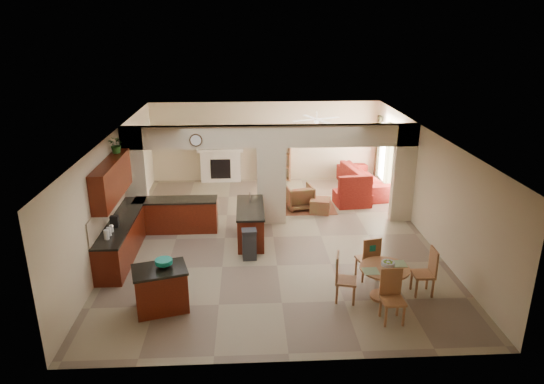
{
  "coord_description": "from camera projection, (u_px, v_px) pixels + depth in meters",
  "views": [
    {
      "loc": [
        -0.65,
        -11.71,
        5.41
      ],
      "look_at": [
        -0.02,
        0.3,
        1.16
      ],
      "focal_mm": 32.0,
      "sensor_mm": 36.0,
      "label": 1
    }
  ],
  "objects": [
    {
      "name": "wall_left",
      "position": [
        115.0,
        190.0,
        12.2
      ],
      "size": [
        0.0,
        10.0,
        10.0
      ],
      "primitive_type": "plane",
      "rotation": [
        1.57,
        0.0,
        1.57
      ],
      "color": "beige",
      "rests_on": "floor"
    },
    {
      "name": "fireplace",
      "position": [
        221.0,
        165.0,
        17.13
      ],
      "size": [
        1.6,
        0.35,
        1.2
      ],
      "color": "white",
      "rests_on": "floor"
    },
    {
      "name": "chair_west",
      "position": [
        342.0,
        276.0,
        9.78
      ],
      "size": [
        0.5,
        0.5,
        1.02
      ],
      "rotation": [
        0.0,
        0.0,
        1.34
      ],
      "color": "#936133",
      "rests_on": "floor"
    },
    {
      "name": "wall_clock",
      "position": [
        196.0,
        140.0,
        12.75
      ],
      "size": [
        0.34,
        0.03,
        0.34
      ],
      "primitive_type": "cylinder",
      "rotation": [
        1.57,
        0.0,
        0.0
      ],
      "color": "#4A2F18",
      "rests_on": "partition_header"
    },
    {
      "name": "chair_north",
      "position": [
        369.0,
        257.0,
        10.57
      ],
      "size": [
        0.5,
        0.5,
        1.02
      ],
      "rotation": [
        0.0,
        0.0,
        3.37
      ],
      "color": "#936133",
      "rests_on": "floor"
    },
    {
      "name": "floor",
      "position": [
        273.0,
        237.0,
        12.86
      ],
      "size": [
        10.0,
        10.0,
        0.0
      ],
      "primitive_type": "plane",
      "color": "gray",
      "rests_on": "ground"
    },
    {
      "name": "wall_right",
      "position": [
        427.0,
        184.0,
        12.6
      ],
      "size": [
        0.0,
        10.0,
        10.0
      ],
      "primitive_type": "plane",
      "rotation": [
        1.57,
        0.0,
        -1.57
      ],
      "color": "beige",
      "rests_on": "floor"
    },
    {
      "name": "wall_back",
      "position": [
        266.0,
        141.0,
        17.11
      ],
      "size": [
        8.0,
        0.0,
        8.0
      ],
      "primitive_type": "plane",
      "rotation": [
        1.57,
        0.0,
        0.0
      ],
      "color": "beige",
      "rests_on": "floor"
    },
    {
      "name": "partition_left_pier",
      "position": [
        136.0,
        178.0,
        13.16
      ],
      "size": [
        0.6,
        0.25,
        2.8
      ],
      "primitive_type": "cube",
      "color": "beige",
      "rests_on": "floor"
    },
    {
      "name": "partition_center_pier",
      "position": [
        271.0,
        186.0,
        13.44
      ],
      "size": [
        0.8,
        0.25,
        2.2
      ],
      "primitive_type": "cube",
      "color": "beige",
      "rests_on": "floor"
    },
    {
      "name": "chaise",
      "position": [
        352.0,
        198.0,
        15.06
      ],
      "size": [
        1.12,
        0.96,
        0.42
      ],
      "primitive_type": "cube",
      "rotation": [
        0.0,
        0.0,
        0.11
      ],
      "color": "maroon",
      "rests_on": "floor"
    },
    {
      "name": "kitchen_counter",
      "position": [
        146.0,
        227.0,
        12.31
      ],
      "size": [
        2.52,
        3.29,
        1.48
      ],
      "color": "#411107",
      "rests_on": "floor"
    },
    {
      "name": "drape_a_left",
      "position": [
        403.0,
        173.0,
        14.26
      ],
      "size": [
        0.1,
        0.28,
        2.3
      ],
      "primitive_type": "cube",
      "color": "#3F2219",
      "rests_on": "wall_right"
    },
    {
      "name": "drape_b_right",
      "position": [
        378.0,
        148.0,
        16.99
      ],
      "size": [
        0.1,
        0.28,
        2.3
      ],
      "primitive_type": "cube",
      "color": "#3F2219",
      "rests_on": "wall_right"
    },
    {
      "name": "trash_can",
      "position": [
        249.0,
        245.0,
        11.57
      ],
      "size": [
        0.35,
        0.3,
        0.7
      ],
      "primitive_type": "cube",
      "rotation": [
        0.0,
        0.0,
        0.06
      ],
      "color": "#2C2C2E",
      "rests_on": "floor"
    },
    {
      "name": "upper_cabinets",
      "position": [
        112.0,
        180.0,
        11.28
      ],
      "size": [
        0.35,
        2.4,
        0.9
      ],
      "primitive_type": "cube",
      "color": "#411107",
      "rests_on": "wall_left"
    },
    {
      "name": "fruit_bowl",
      "position": [
        388.0,
        264.0,
        9.8
      ],
      "size": [
        0.27,
        0.27,
        0.14
      ],
      "primitive_type": "cylinder",
      "color": "#78A623",
      "rests_on": "dining_table"
    },
    {
      "name": "kitchen_island",
      "position": [
        161.0,
        289.0,
        9.51
      ],
      "size": [
        1.19,
        0.99,
        0.89
      ],
      "rotation": [
        0.0,
        0.0,
        0.27
      ],
      "color": "#411107",
      "rests_on": "floor"
    },
    {
      "name": "ottoman",
      "position": [
        320.0,
        206.0,
        14.47
      ],
      "size": [
        0.7,
        0.7,
        0.42
      ],
      "primitive_type": "cube",
      "rotation": [
        0.0,
        0.0,
        -0.25
      ],
      "color": "maroon",
      "rests_on": "floor"
    },
    {
      "name": "armchair",
      "position": [
        299.0,
        197.0,
        14.73
      ],
      "size": [
        0.93,
        0.94,
        0.74
      ],
      "primitive_type": "imported",
      "rotation": [
        0.0,
        0.0,
        3.33
      ],
      "color": "maroon",
      "rests_on": "floor"
    },
    {
      "name": "sofa",
      "position": [
        365.0,
        179.0,
        16.3
      ],
      "size": [
        2.89,
        1.49,
        0.8
      ],
      "primitive_type": "imported",
      "rotation": [
        0.0,
        0.0,
        1.73
      ],
      "color": "maroon",
      "rests_on": "floor"
    },
    {
      "name": "dining_table",
      "position": [
        384.0,
        277.0,
        9.9
      ],
      "size": [
        1.02,
        1.02,
        0.69
      ],
      "color": "#936133",
      "rests_on": "floor"
    },
    {
      "name": "rug",
      "position": [
        308.0,
        207.0,
        14.9
      ],
      "size": [
        1.6,
        1.3,
        0.01
      ],
      "primitive_type": "cube",
      "color": "brown",
      "rests_on": "floor"
    },
    {
      "name": "teal_bowl",
      "position": [
        164.0,
        263.0,
        9.41
      ],
      "size": [
        0.34,
        0.34,
        0.16
      ],
      "primitive_type": "cylinder",
      "color": "#148E78",
      "rests_on": "kitchen_island"
    },
    {
      "name": "drape_b_left",
      "position": [
        387.0,
        157.0,
        15.86
      ],
      "size": [
        0.1,
        0.28,
        2.3
      ],
      "primitive_type": "cube",
      "color": "#3F2219",
      "rests_on": "wall_right"
    },
    {
      "name": "chair_east",
      "position": [
        428.0,
        270.0,
        10.01
      ],
      "size": [
        0.43,
        0.43,
        1.02
      ],
      "rotation": [
        0.0,
        0.0,
        4.7
      ],
      "color": "#936133",
      "rests_on": "floor"
    },
    {
      "name": "peninsula",
      "position": [
        250.0,
        223.0,
        12.58
      ],
      "size": [
        0.7,
        1.85,
        0.91
      ],
      "color": "#411107",
      "rests_on": "floor"
    },
    {
      "name": "partition_right_pier",
      "position": [
        403.0,
        173.0,
        13.52
      ],
      "size": [
        0.6,
        0.25,
        2.8
      ],
      "primitive_type": "cube",
      "color": "beige",
      "rests_on": "floor"
    },
    {
      "name": "glazed_door",
      "position": [
        390.0,
        164.0,
        15.68
      ],
      "size": [
        0.02,
        0.7,
        2.1
      ],
      "primitive_type": "cube",
      "color": "white",
      "rests_on": "wall_right"
    },
    {
      "name": "wall_front",
      "position": [
        291.0,
        289.0,
        7.69
      ],
      "size": [
        8.0,
        0.0,
        8.0
      ],
      "primitive_type": "plane",
      "rotation": [
        -1.57,
        0.0,
        0.0
      ],
      "color": "beige",
      "rests_on": "floor"
    },
    {
      "name": "ceiling",
      "position": [
        273.0,
        133.0,
        11.93
      ],
      "size": [
        10.0,
        10.0,
        0.0
      ],
      "primitive_type": "plane",
      "rotation": [
        3.14,
        0.0,
        0.0
      ],
      "color": "white",
      "rests_on": "wall_back"
    },
    {
      "name": "shelving_unit",
      "position": [
        276.0,
        156.0,
        17.12
      ],
      "size": [
        1.0,
        0.32,
        1.8
      ],
      "primitive_type": "cube",
      "color": "#936133",
      "rests_on": "floor"
    },
    {
      "name": "drape_a_right",
      "position": [
        392.0,
        162.0,
        15.39
      ],
      "size": [
        0.1,
        0.28,
        2.3
      ],
      "primitive_type": "cube",
      "color": "#3F2219",
      "rests_on": "wall_right"
    },
    {
      "name": "ceiling_fan",
      "position": [
        317.0,
        119.0,
        14.91
      ],
      "size": [
        1.0,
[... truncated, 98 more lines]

